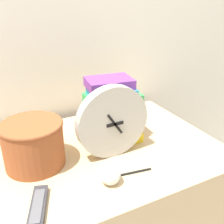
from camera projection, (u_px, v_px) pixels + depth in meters
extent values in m
cube|color=silver|center=(46.00, 19.00, 1.19)|extent=(6.00, 0.04, 2.40)
cube|color=tan|center=(87.00, 220.00, 1.20)|extent=(1.11, 0.69, 0.72)
cylinder|color=#B7B2A8|center=(112.00, 122.00, 0.98)|extent=(0.29, 0.04, 0.29)
cylinder|color=silver|center=(114.00, 123.00, 0.97)|extent=(0.25, 0.01, 0.25)
cube|color=black|center=(115.00, 124.00, 0.97)|extent=(0.07, 0.01, 0.01)
cube|color=black|center=(115.00, 124.00, 0.97)|extent=(0.06, 0.01, 0.09)
cylinder|color=black|center=(115.00, 124.00, 0.97)|extent=(0.01, 0.01, 0.01)
cube|color=yellow|center=(112.00, 135.00, 1.14)|extent=(0.22, 0.18, 0.04)
cube|color=#232328|center=(109.00, 127.00, 1.13)|extent=(0.19, 0.13, 0.03)
cube|color=red|center=(115.00, 120.00, 1.11)|extent=(0.21, 0.17, 0.04)
cube|color=orange|center=(114.00, 114.00, 1.11)|extent=(0.20, 0.17, 0.02)
cube|color=white|center=(114.00, 107.00, 1.10)|extent=(0.21, 0.15, 0.03)
cube|color=green|center=(113.00, 98.00, 1.09)|extent=(0.23, 0.15, 0.04)
cube|color=#2D9ED1|center=(111.00, 92.00, 1.06)|extent=(0.17, 0.15, 0.03)
cube|color=#7A3899|center=(109.00, 83.00, 1.06)|extent=(0.20, 0.15, 0.04)
cylinder|color=#994C28|center=(33.00, 144.00, 0.95)|extent=(0.22, 0.22, 0.17)
torus|color=brown|center=(31.00, 125.00, 0.92)|extent=(0.23, 0.23, 0.01)
cube|color=#333338|center=(38.00, 208.00, 0.76)|extent=(0.10, 0.18, 0.02)
cube|color=#59595E|center=(37.00, 205.00, 0.76)|extent=(0.07, 0.14, 0.00)
sphere|color=white|center=(110.00, 175.00, 0.87)|extent=(0.07, 0.07, 0.07)
cylinder|color=black|center=(133.00, 172.00, 0.93)|extent=(0.14, 0.03, 0.01)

